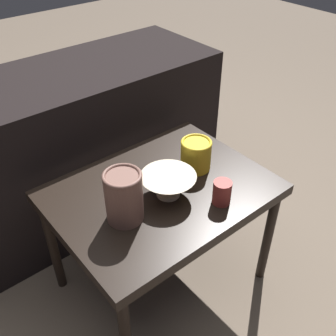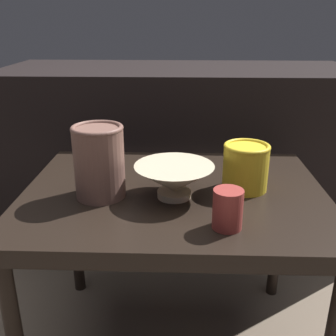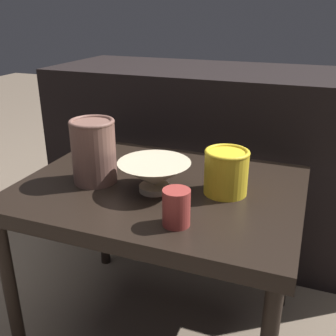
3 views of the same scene
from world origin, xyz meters
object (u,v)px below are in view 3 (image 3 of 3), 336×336
bowl (155,175)px  vase_textured_left (94,150)px  vase_colorful_right (226,171)px  cup (176,208)px

bowl → vase_textured_left: bearing=179.8°
vase_colorful_right → cup: 0.20m
bowl → vase_textured_left: 0.18m
vase_textured_left → cup: vase_textured_left is taller
bowl → cup: size_ratio=2.25×
vase_textured_left → vase_colorful_right: bearing=8.7°
vase_colorful_right → cup: vase_colorful_right is taller
vase_textured_left → cup: bearing=-26.4°
vase_colorful_right → cup: size_ratio=1.39×
vase_textured_left → vase_colorful_right: vase_textured_left is taller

